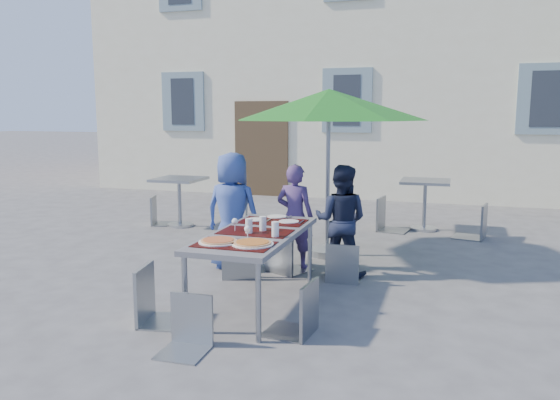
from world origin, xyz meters
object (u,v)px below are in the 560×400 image
(child_1, at_px, (295,217))
(chair_4, at_px, (299,276))
(pizza_near_left, at_px, (218,241))
(chair_0, at_px, (239,232))
(chair_5, at_px, (186,292))
(patio_umbrella, at_px, (329,106))
(child_0, at_px, (232,211))
(bg_chair_l_1, at_px, (388,194))
(child_2, at_px, (341,221))
(chair_3, at_px, (154,260))
(pizza_near_right, at_px, (252,243))
(bg_chair_r_0, at_px, (241,202))
(dining_table, at_px, (255,237))
(cafe_table_1, at_px, (425,194))
(chair_2, at_px, (344,239))
(cafe_table_0, at_px, (179,191))
(bg_chair_l_0, at_px, (159,193))
(bg_chair_r_1, at_px, (478,200))

(child_1, xyz_separation_m, chair_4, (0.62, -2.01, -0.12))
(pizza_near_left, xyz_separation_m, chair_0, (-0.34, 1.35, -0.22))
(pizza_near_left, height_order, chair_5, chair_5)
(chair_5, distance_m, patio_umbrella, 3.65)
(child_0, distance_m, bg_chair_l_1, 3.26)
(child_2, distance_m, chair_3, 2.40)
(pizza_near_left, bearing_deg, pizza_near_right, 2.78)
(pizza_near_left, bearing_deg, bg_chair_r_0, 108.59)
(chair_4, height_order, bg_chair_r_0, chair_4)
(dining_table, bearing_deg, patio_umbrella, 83.13)
(cafe_table_1, bearing_deg, child_0, -125.17)
(chair_0, bearing_deg, cafe_table_1, 60.29)
(chair_2, height_order, bg_chair_l_1, bg_chair_l_1)
(chair_3, height_order, cafe_table_0, chair_3)
(cafe_table_1, bearing_deg, chair_5, -106.61)
(child_0, xyz_separation_m, child_1, (0.73, 0.26, -0.07))
(child_1, height_order, patio_umbrella, patio_umbrella)
(pizza_near_left, xyz_separation_m, patio_umbrella, (0.42, 2.66, 1.24))
(child_2, height_order, cafe_table_1, child_2)
(child_0, distance_m, child_2, 1.34)
(chair_2, bearing_deg, patio_umbrella, 111.76)
(bg_chair_r_0, xyz_separation_m, cafe_table_1, (2.84, 1.05, 0.11))
(child_2, relative_size, bg_chair_l_1, 1.28)
(patio_umbrella, xyz_separation_m, bg_chair_l_0, (-3.25, 1.18, -1.46))
(chair_0, height_order, patio_umbrella, patio_umbrella)
(child_1, height_order, chair_5, child_1)
(dining_table, relative_size, bg_chair_l_1, 1.78)
(child_1, distance_m, chair_5, 2.59)
(patio_umbrella, bearing_deg, pizza_near_right, -92.03)
(patio_umbrella, height_order, cafe_table_0, patio_umbrella)
(chair_2, distance_m, bg_chair_l_1, 2.99)
(chair_4, bearing_deg, cafe_table_1, 80.40)
(child_1, xyz_separation_m, bg_chair_l_1, (0.85, 2.59, -0.04))
(child_1, relative_size, cafe_table_1, 1.56)
(pizza_near_right, bearing_deg, bg_chair_r_1, 64.36)
(cafe_table_1, bearing_deg, chair_0, -119.71)
(child_0, xyz_separation_m, bg_chair_r_1, (2.96, 2.66, -0.12))
(chair_3, bearing_deg, child_2, 56.43)
(dining_table, distance_m, bg_chair_r_0, 3.47)
(bg_chair_l_1, bearing_deg, child_1, -108.16)
(pizza_near_left, bearing_deg, child_0, 108.34)
(chair_4, bearing_deg, cafe_table_0, 129.54)
(child_1, distance_m, patio_umbrella, 1.56)
(child_1, height_order, chair_4, child_1)
(chair_0, xyz_separation_m, bg_chair_l_1, (1.36, 3.18, 0.06))
(chair_3, relative_size, bg_chair_r_1, 0.98)
(child_0, bearing_deg, chair_4, 130.65)
(child_1, relative_size, chair_3, 1.29)
(bg_chair_r_0, bearing_deg, chair_4, -61.70)
(child_0, distance_m, cafe_table_1, 3.75)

